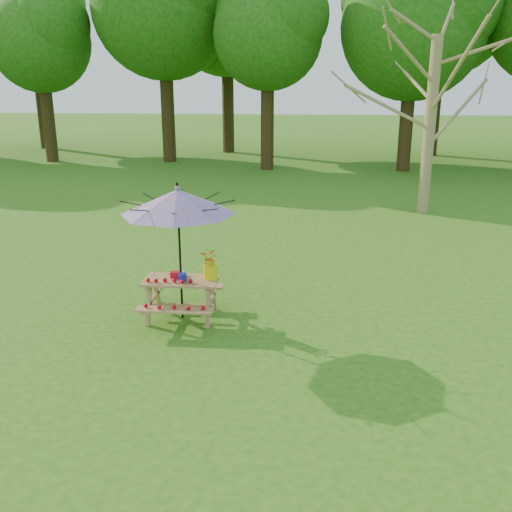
{
  "coord_description": "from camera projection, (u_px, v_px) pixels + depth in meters",
  "views": [
    {
      "loc": [
        4.24,
        -4.03,
        3.78
      ],
      "look_at": [
        3.47,
        4.51,
        1.1
      ],
      "focal_mm": 40.0,
      "sensor_mm": 36.0,
      "label": 1
    }
  ],
  "objects": [
    {
      "name": "picnic_table",
      "position": [
        182.0,
        299.0,
        9.31
      ],
      "size": [
        1.2,
        1.32,
        0.67
      ],
      "color": "olive",
      "rests_on": "ground"
    },
    {
      "name": "patio_umbrella",
      "position": [
        178.0,
        202.0,
        8.83
      ],
      "size": [
        2.02,
        2.02,
        2.25
      ],
      "color": "black",
      "rests_on": "ground"
    },
    {
      "name": "produce_bins",
      "position": [
        180.0,
        276.0,
        9.22
      ],
      "size": [
        0.3,
        0.37,
        0.13
      ],
      "color": "red",
      "rests_on": "picnic_table"
    },
    {
      "name": "tomatoes_row",
      "position": [
        169.0,
        281.0,
        9.04
      ],
      "size": [
        0.77,
        0.13,
        0.07
      ],
      "primitive_type": null,
      "color": "red",
      "rests_on": "picnic_table"
    },
    {
      "name": "flower_bucket",
      "position": [
        211.0,
        262.0,
        9.17
      ],
      "size": [
        0.37,
        0.34,
        0.53
      ],
      "color": "yellow",
      "rests_on": "picnic_table"
    }
  ]
}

